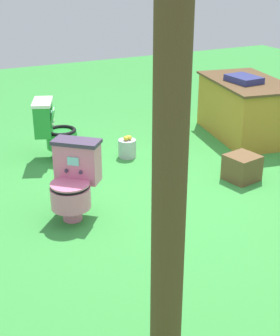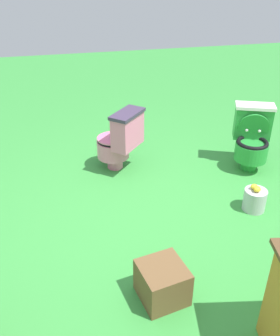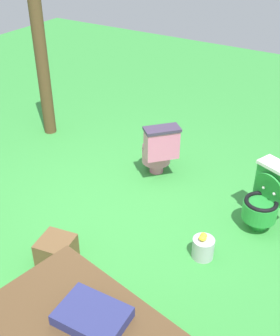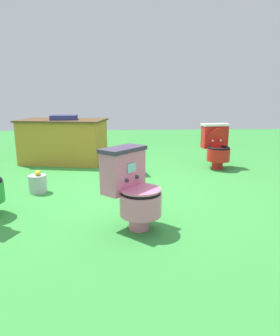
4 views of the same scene
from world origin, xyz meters
TOP-DOWN VIEW (x-y plane):
  - ground at (0.00, 0.00)m, footprint 14.00×14.00m
  - toilet_green at (-1.45, -0.81)m, footprint 0.56×0.61m
  - toilet_pink at (0.04, -1.09)m, footprint 0.63×0.63m
  - vendor_table at (-1.08, 1.75)m, footprint 1.59×1.12m
  - wooden_post at (2.06, -1.25)m, footprint 0.18×0.18m
  - small_crate at (0.08, 0.83)m, footprint 0.37×0.38m
  - lemon_bucket at (-1.09, -0.01)m, footprint 0.22×0.22m

SIDE VIEW (x-z plane):
  - ground at x=0.00m, z-range 0.00..0.00m
  - lemon_bucket at x=-1.09m, z-range -0.02..0.26m
  - small_crate at x=0.08m, z-range 0.00..0.29m
  - toilet_pink at x=0.04m, z-range 0.01..0.73m
  - toilet_green at x=-1.45m, z-range 0.01..0.74m
  - vendor_table at x=-1.08m, z-range -0.03..0.82m
  - wooden_post at x=2.06m, z-range 0.00..2.13m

